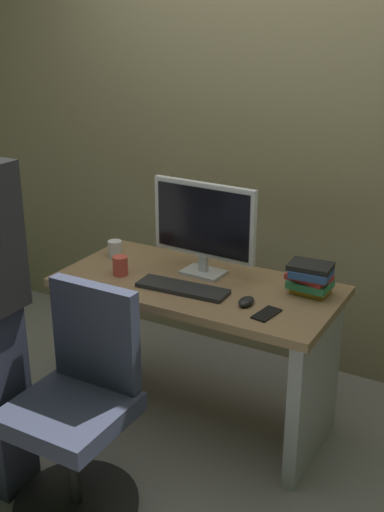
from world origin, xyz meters
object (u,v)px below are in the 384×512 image
keyboard (182,288)px  book_stack (310,278)px  office_chair (79,412)px  cell_phone (267,314)px  cup_near_keyboard (120,266)px  desk (197,327)px  cup_by_monitor (115,249)px  mouse (246,301)px  monitor (204,224)px

keyboard → book_stack: bearing=22.3°
office_chair → keyboard: size_ratio=2.19×
office_chair → cell_phone: (0.55, 0.59, 0.32)m
keyboard → cell_phone: bearing=-9.1°
office_chair → cup_near_keyboard: office_chair is taller
cell_phone → desk: bearing=168.1°
office_chair → book_stack: office_chair is taller
cup_near_keyboard → cup_by_monitor: 0.26m
office_chair → mouse: 0.84m
office_chair → cell_phone: office_chair is taller
desk → office_chair: 0.76m
office_chair → cell_phone: 0.87m
office_chair → desk: bearing=80.2°
desk → cup_near_keyboard: size_ratio=14.28×
mouse → keyboard: bearing=-180.0°
monitor → cup_by_monitor: monitor is taller
monitor → mouse: monitor is taller
book_stack → cell_phone: (-0.08, -0.29, -0.07)m
desk → cell_phone: size_ratio=9.22×
cup_by_monitor → book_stack: size_ratio=0.40×
desk → cup_by_monitor: cup_by_monitor is taller
cell_phone → book_stack: bearing=82.8°
monitor → cup_by_monitor: size_ratio=6.48×
monitor → book_stack: size_ratio=2.60×
office_chair → cup_near_keyboard: (-0.24, 0.65, 0.36)m
monitor → cup_near_keyboard: 0.45m
keyboard → cup_near_keyboard: size_ratio=4.62×
monitor → cup_near_keyboard: bearing=-150.0°
office_chair → mouse: size_ratio=9.40×
keyboard → cup_by_monitor: cup_by_monitor is taller
mouse → cup_by_monitor: 0.87m
cup_by_monitor → cup_near_keyboard: bearing=-48.5°
book_stack → cup_near_keyboard: bearing=-165.1°
desk → keyboard: bearing=-97.6°
cup_by_monitor → keyboard: bearing=-21.6°
mouse → cell_phone: bearing=-21.8°
cup_near_keyboard → office_chair: bearing=-69.7°
book_stack → cell_phone: bearing=-105.8°
cup_by_monitor → cell_phone: bearing=-14.8°
cup_near_keyboard → cup_by_monitor: size_ratio=1.11×
cup_by_monitor → monitor: bearing=0.8°
keyboard → cup_near_keyboard: (-0.36, 0.01, 0.04)m
mouse → book_stack: (0.20, 0.25, 0.06)m
mouse → book_stack: book_stack is taller
monitor → book_stack: bearing=3.4°
desk → keyboard: 0.27m
desk → office_chair: size_ratio=1.41×
desk → mouse: mouse is taller
mouse → cup_by_monitor: (-0.85, 0.21, 0.02)m
desk → cup_by_monitor: size_ratio=15.90×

